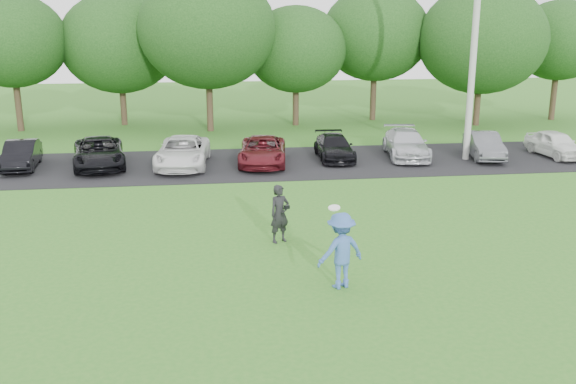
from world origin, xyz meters
The scene contains 7 objects.
ground centered at (0.00, 0.00, 0.00)m, with size 100.00×100.00×0.00m, color #2E7220.
parking_lot centered at (0.00, 13.00, 0.01)m, with size 32.00×6.50×0.03m, color black.
utility_pole centered at (9.18, 12.61, 5.24)m, with size 0.28×0.28×10.48m, color #AEAFAA.
frisbee_player centered at (0.73, -0.35, 0.91)m, with size 1.33×1.03×2.08m.
camera_bystander centered at (-0.31, 2.95, 0.83)m, with size 0.72×0.62×1.66m.
parked_cars centered at (-1.07, 13.03, 0.62)m, with size 28.62×5.09×1.24m.
tree_row centered at (1.51, 22.76, 4.91)m, with size 42.39×9.85×8.64m.
Camera 1 is at (-2.29, -14.06, 6.14)m, focal length 40.00 mm.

